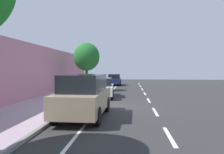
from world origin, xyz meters
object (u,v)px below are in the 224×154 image
at_px(cyclist_with_backpack, 102,81).
at_px(parked_sedan_white_second, 102,88).
at_px(parked_suv_tan_mid, 84,95).
at_px(parked_sedan_dark_blue_nearest, 114,80).
at_px(fire_hydrant, 87,89).
at_px(bicycle_at_curb, 103,87).
at_px(street_tree_near_cyclist, 87,57).

bearing_deg(cyclist_with_backpack, parked_sedan_white_second, 97.70).
bearing_deg(cyclist_with_backpack, parked_suv_tan_mid, 93.91).
relative_size(parked_sedan_dark_blue_nearest, fire_hydrant, 5.29).
xyz_separation_m(parked_sedan_dark_blue_nearest, parked_sedan_white_second, (0.07, 12.68, 0.00)).
height_order(bicycle_at_curb, street_tree_near_cyclist, street_tree_near_cyclist).
distance_m(parked_sedan_white_second, street_tree_near_cyclist, 5.79).
relative_size(parked_sedan_white_second, bicycle_at_curb, 3.54).
relative_size(parked_sedan_dark_blue_nearest, parked_sedan_white_second, 0.99).
bearing_deg(parked_sedan_dark_blue_nearest, fire_hydrant, 82.48).
relative_size(parked_sedan_white_second, street_tree_near_cyclist, 0.94).
distance_m(parked_sedan_dark_blue_nearest, street_tree_near_cyclist, 8.76).
bearing_deg(parked_suv_tan_mid, fire_hydrant, -79.43).
height_order(parked_sedan_dark_blue_nearest, parked_suv_tan_mid, parked_suv_tan_mid).
bearing_deg(fire_hydrant, street_tree_near_cyclist, -78.67).
bearing_deg(bicycle_at_curb, parked_sedan_white_second, 96.05).
bearing_deg(cyclist_with_backpack, fire_hydrant, 81.50).
bearing_deg(bicycle_at_curb, street_tree_near_cyclist, 21.70).
bearing_deg(bicycle_at_curb, parked_sedan_dark_blue_nearest, -94.85).
relative_size(parked_sedan_dark_blue_nearest, bicycle_at_curb, 3.50).
relative_size(bicycle_at_curb, cyclist_with_backpack, 0.77).
height_order(parked_suv_tan_mid, fire_hydrant, parked_suv_tan_mid).
bearing_deg(parked_sedan_white_second, parked_sedan_dark_blue_nearest, -90.31).
distance_m(parked_suv_tan_mid, fire_hydrant, 8.59).
bearing_deg(parked_suv_tan_mid, parked_sedan_dark_blue_nearest, -89.86).
xyz_separation_m(cyclist_with_backpack, fire_hydrant, (0.68, 4.57, -0.46)).
distance_m(bicycle_at_curb, cyclist_with_backpack, 0.79).
xyz_separation_m(bicycle_at_curb, street_tree_near_cyclist, (1.60, 0.64, 3.07)).
height_order(bicycle_at_curb, fire_hydrant, fire_hydrant).
xyz_separation_m(cyclist_with_backpack, street_tree_near_cyclist, (1.39, 1.06, 2.45)).
bearing_deg(parked_suv_tan_mid, bicycle_at_curb, -86.92).
relative_size(bicycle_at_curb, fire_hydrant, 1.51).
relative_size(parked_suv_tan_mid, street_tree_near_cyclist, 1.00).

